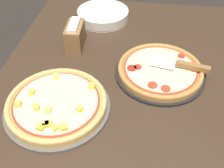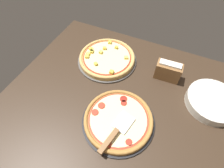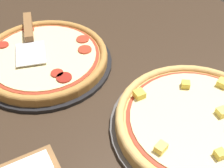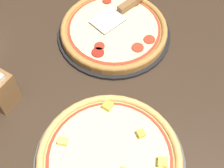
# 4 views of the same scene
# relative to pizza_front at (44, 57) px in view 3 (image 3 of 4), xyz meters

# --- Properties ---
(ground_plane) EXTENTS (1.25, 1.04, 0.04)m
(ground_plane) POSITION_rel_pizza_front_xyz_m (-0.02, 0.11, -0.04)
(ground_plane) COLOR #38281C
(pizza_pan_front) EXTENTS (0.35, 0.35, 0.01)m
(pizza_pan_front) POSITION_rel_pizza_front_xyz_m (0.00, -0.00, -0.02)
(pizza_pan_front) COLOR black
(pizza_pan_front) RESTS_ON ground_plane
(pizza_front) EXTENTS (0.33, 0.33, 0.03)m
(pizza_front) POSITION_rel_pizza_front_xyz_m (0.00, 0.00, 0.00)
(pizza_front) COLOR #B77F3D
(pizza_front) RESTS_ON pizza_pan_front
(pizza_pan_back) EXTENTS (0.36, 0.36, 0.01)m
(pizza_pan_back) POSITION_rel_pizza_front_xyz_m (-0.22, 0.35, -0.02)
(pizza_pan_back) COLOR #565451
(pizza_pan_back) RESTS_ON ground_plane
(pizza_back) EXTENTS (0.34, 0.34, 0.04)m
(pizza_back) POSITION_rel_pizza_front_xyz_m (-0.22, 0.35, 0.00)
(pizza_back) COLOR #DBAD60
(pizza_back) RESTS_ON pizza_pan_back
(serving_spatula) EXTENTS (0.09, 0.23, 0.02)m
(serving_spatula) POSITION_rel_pizza_front_xyz_m (0.01, -0.09, 0.02)
(serving_spatula) COLOR silver
(serving_spatula) RESTS_ON pizza_front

